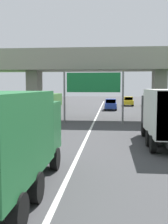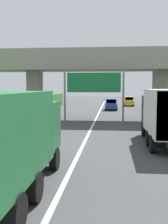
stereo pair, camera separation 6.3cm
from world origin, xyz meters
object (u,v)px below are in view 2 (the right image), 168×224
(truck_green, at_px, (8,137))
(truck_black, at_px, (166,114))
(car_blue, at_px, (111,104))
(car_yellow, at_px, (129,101))
(overhead_highway_sign, at_px, (94,86))
(construction_barrel_3, at_px, (11,125))
(construction_barrel_4, at_px, (26,118))

(truck_green, bearing_deg, truck_black, 51.82)
(car_blue, distance_m, car_yellow, 10.24)
(overhead_highway_sign, relative_size, car_blue, 1.43)
(truck_black, xyz_separation_m, car_yellow, (-0.09, 34.85, -1.08))
(overhead_highway_sign, height_order, car_yellow, overhead_highway_sign)
(truck_green, distance_m, truck_black, 10.90)
(construction_barrel_3, distance_m, construction_barrel_4, 4.70)
(car_blue, bearing_deg, construction_barrel_3, -111.51)
(overhead_highway_sign, distance_m, truck_black, 10.78)
(car_yellow, bearing_deg, truck_green, -98.71)
(car_yellow, height_order, construction_barrel_4, car_yellow)
(car_blue, height_order, construction_barrel_3, car_blue)
(overhead_highway_sign, height_order, car_blue, overhead_highway_sign)
(truck_green, bearing_deg, construction_barrel_4, 105.82)
(truck_green, distance_m, construction_barrel_4, 18.41)
(truck_black, height_order, car_yellow, truck_black)
(construction_barrel_4, bearing_deg, car_blue, 62.48)
(truck_black, relative_size, car_yellow, 1.78)
(truck_black, distance_m, construction_barrel_4, 14.92)
(construction_barrel_3, bearing_deg, truck_black, -20.80)
(truck_green, relative_size, car_blue, 1.78)
(overhead_highway_sign, xyz_separation_m, truck_green, (-1.67, -17.92, -1.77))
(car_blue, relative_size, car_yellow, 1.00)
(truck_green, xyz_separation_m, construction_barrel_3, (-4.82, 12.96, -1.47))
(truck_black, bearing_deg, truck_green, -128.18)
(truck_black, bearing_deg, car_blue, 97.64)
(construction_barrel_3, bearing_deg, overhead_highway_sign, 37.37)
(overhead_highway_sign, bearing_deg, car_blue, 83.90)
(overhead_highway_sign, height_order, truck_black, overhead_highway_sign)
(car_blue, xyz_separation_m, construction_barrel_4, (-8.37, -16.06, -0.40))
(construction_barrel_4, bearing_deg, truck_green, -74.18)
(construction_barrel_3, xyz_separation_m, construction_barrel_4, (-0.19, 4.70, 0.00))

